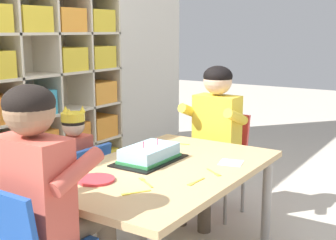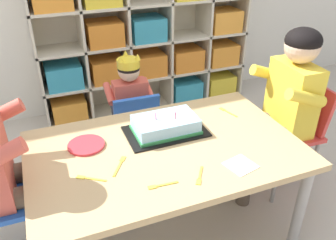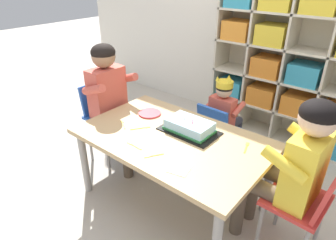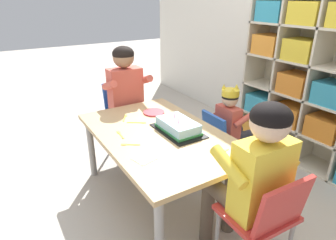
{
  "view_description": "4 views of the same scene",
  "coord_description": "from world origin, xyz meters",
  "px_view_note": "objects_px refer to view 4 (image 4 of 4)",
  "views": [
    {
      "loc": [
        -1.86,
        -1.23,
        1.26
      ],
      "look_at": [
        0.06,
        0.01,
        0.8
      ],
      "focal_mm": 48.53,
      "sensor_mm": 36.0,
      "label": 1
    },
    {
      "loc": [
        -0.5,
        -1.29,
        1.53
      ],
      "look_at": [
        -0.01,
        -0.05,
        0.75
      ],
      "focal_mm": 37.64,
      "sensor_mm": 36.0,
      "label": 2
    },
    {
      "loc": [
        1.07,
        -1.33,
        1.59
      ],
      "look_at": [
        0.0,
        -0.05,
        0.71
      ],
      "focal_mm": 31.25,
      "sensor_mm": 36.0,
      "label": 3
    },
    {
      "loc": [
        1.61,
        -0.92,
        1.46
      ],
      "look_at": [
        0.09,
        0.02,
        0.69
      ],
      "focal_mm": 30.84,
      "sensor_mm": 36.0,
      "label": 4
    }
  ],
  "objects_px": {
    "classroom_chair_blue": "(221,139)",
    "fork_by_napkin": "(125,118)",
    "fork_scattered_mid_table": "(129,145)",
    "fork_near_child_seat": "(223,152)",
    "guest_at_table_side": "(253,171)",
    "child_with_crown": "(232,121)",
    "classroom_chair_guest_side": "(265,216)",
    "paper_plate_stack": "(154,112)",
    "fork_near_cake_tray": "(120,134)",
    "adult_helper_seated": "(128,92)",
    "birthday_cake_on_tray": "(178,127)",
    "activity_table": "(160,140)",
    "classroom_chair_adult_side": "(125,110)",
    "fork_at_table_front_edge": "(138,123)"
  },
  "relations": [
    {
      "from": "paper_plate_stack",
      "to": "fork_at_table_front_edge",
      "type": "relative_size",
      "value": 1.36
    },
    {
      "from": "paper_plate_stack",
      "to": "fork_near_cake_tray",
      "type": "xyz_separation_m",
      "value": [
        0.23,
        -0.4,
        -0.0
      ]
    },
    {
      "from": "child_with_crown",
      "to": "fork_near_cake_tray",
      "type": "height_order",
      "value": "child_with_crown"
    },
    {
      "from": "classroom_chair_blue",
      "to": "guest_at_table_side",
      "type": "relative_size",
      "value": 0.59
    },
    {
      "from": "adult_helper_seated",
      "to": "fork_by_napkin",
      "type": "height_order",
      "value": "adult_helper_seated"
    },
    {
      "from": "birthday_cake_on_tray",
      "to": "fork_by_napkin",
      "type": "relative_size",
      "value": 3.41
    },
    {
      "from": "child_with_crown",
      "to": "fork_near_child_seat",
      "type": "height_order",
      "value": "child_with_crown"
    },
    {
      "from": "birthday_cake_on_tray",
      "to": "fork_by_napkin",
      "type": "distance_m",
      "value": 0.49
    },
    {
      "from": "guest_at_table_side",
      "to": "birthday_cake_on_tray",
      "type": "height_order",
      "value": "guest_at_table_side"
    },
    {
      "from": "classroom_chair_blue",
      "to": "fork_by_napkin",
      "type": "height_order",
      "value": "classroom_chair_blue"
    },
    {
      "from": "paper_plate_stack",
      "to": "fork_by_napkin",
      "type": "relative_size",
      "value": 1.49
    },
    {
      "from": "fork_near_cake_tray",
      "to": "classroom_chair_blue",
      "type": "bearing_deg",
      "value": 85.4
    },
    {
      "from": "adult_helper_seated",
      "to": "fork_by_napkin",
      "type": "xyz_separation_m",
      "value": [
        0.32,
        -0.18,
        -0.1
      ]
    },
    {
      "from": "paper_plate_stack",
      "to": "fork_by_napkin",
      "type": "height_order",
      "value": "paper_plate_stack"
    },
    {
      "from": "fork_by_napkin",
      "to": "fork_scattered_mid_table",
      "type": "bearing_deg",
      "value": 13.03
    },
    {
      "from": "paper_plate_stack",
      "to": "fork_by_napkin",
      "type": "distance_m",
      "value": 0.25
    },
    {
      "from": "adult_helper_seated",
      "to": "fork_near_child_seat",
      "type": "distance_m",
      "value": 1.16
    },
    {
      "from": "birthday_cake_on_tray",
      "to": "fork_near_cake_tray",
      "type": "relative_size",
      "value": 3.14
    },
    {
      "from": "fork_scattered_mid_table",
      "to": "fork_near_child_seat",
      "type": "bearing_deg",
      "value": -7.41
    },
    {
      "from": "classroom_chair_adult_side",
      "to": "birthday_cake_on_tray",
      "type": "height_order",
      "value": "classroom_chair_adult_side"
    },
    {
      "from": "classroom_chair_guest_side",
      "to": "birthday_cake_on_tray",
      "type": "height_order",
      "value": "classroom_chair_guest_side"
    },
    {
      "from": "classroom_chair_guest_side",
      "to": "fork_near_cake_tray",
      "type": "height_order",
      "value": "classroom_chair_guest_side"
    },
    {
      "from": "adult_helper_seated",
      "to": "paper_plate_stack",
      "type": "height_order",
      "value": "adult_helper_seated"
    },
    {
      "from": "activity_table",
      "to": "adult_helper_seated",
      "type": "xyz_separation_m",
      "value": [
        -0.71,
        0.08,
        0.16
      ]
    },
    {
      "from": "child_with_crown",
      "to": "classroom_chair_guest_side",
      "type": "bearing_deg",
      "value": 148.23
    },
    {
      "from": "adult_helper_seated",
      "to": "guest_at_table_side",
      "type": "xyz_separation_m",
      "value": [
        1.47,
        0.04,
        -0.03
      ]
    },
    {
      "from": "adult_helper_seated",
      "to": "fork_scattered_mid_table",
      "type": "height_order",
      "value": "adult_helper_seated"
    },
    {
      "from": "activity_table",
      "to": "fork_by_napkin",
      "type": "distance_m",
      "value": 0.4
    },
    {
      "from": "classroom_chair_blue",
      "to": "birthday_cake_on_tray",
      "type": "height_order",
      "value": "birthday_cake_on_tray"
    },
    {
      "from": "adult_helper_seated",
      "to": "birthday_cake_on_tray",
      "type": "bearing_deg",
      "value": -85.9
    },
    {
      "from": "classroom_chair_guest_side",
      "to": "fork_near_child_seat",
      "type": "height_order",
      "value": "classroom_chair_guest_side"
    },
    {
      "from": "child_with_crown",
      "to": "fork_at_table_front_edge",
      "type": "relative_size",
      "value": 6.3
    },
    {
      "from": "guest_at_table_side",
      "to": "fork_near_child_seat",
      "type": "distance_m",
      "value": 0.33
    },
    {
      "from": "classroom_chair_blue",
      "to": "fork_at_table_front_edge",
      "type": "bearing_deg",
      "value": 70.36
    },
    {
      "from": "activity_table",
      "to": "paper_plate_stack",
      "type": "bearing_deg",
      "value": 156.93
    },
    {
      "from": "activity_table",
      "to": "fork_by_napkin",
      "type": "height_order",
      "value": "fork_by_napkin"
    },
    {
      "from": "child_with_crown",
      "to": "classroom_chair_adult_side",
      "type": "distance_m",
      "value": 1.03
    },
    {
      "from": "fork_near_child_seat",
      "to": "birthday_cake_on_tray",
      "type": "bearing_deg",
      "value": -96.31
    },
    {
      "from": "adult_helper_seated",
      "to": "guest_at_table_side",
      "type": "distance_m",
      "value": 1.47
    },
    {
      "from": "paper_plate_stack",
      "to": "classroom_chair_adult_side",
      "type": "bearing_deg",
      "value": -171.9
    },
    {
      "from": "paper_plate_stack",
      "to": "fork_near_child_seat",
      "type": "height_order",
      "value": "paper_plate_stack"
    },
    {
      "from": "fork_near_cake_tray",
      "to": "activity_table",
      "type": "bearing_deg",
      "value": 69.05
    },
    {
      "from": "paper_plate_stack",
      "to": "classroom_chair_guest_side",
      "type": "bearing_deg",
      "value": -1.58
    },
    {
      "from": "classroom_chair_guest_side",
      "to": "paper_plate_stack",
      "type": "bearing_deg",
      "value": -89.12
    },
    {
      "from": "guest_at_table_side",
      "to": "paper_plate_stack",
      "type": "height_order",
      "value": "guest_at_table_side"
    },
    {
      "from": "classroom_chair_guest_side",
      "to": "fork_by_napkin",
      "type": "relative_size",
      "value": 5.79
    },
    {
      "from": "paper_plate_stack",
      "to": "adult_helper_seated",
      "type": "bearing_deg",
      "value": -169.15
    },
    {
      "from": "child_with_crown",
      "to": "fork_scattered_mid_table",
      "type": "distance_m",
      "value": 0.95
    },
    {
      "from": "adult_helper_seated",
      "to": "classroom_chair_blue",
      "type": "bearing_deg",
      "value": -54.14
    },
    {
      "from": "fork_near_child_seat",
      "to": "fork_scattered_mid_table",
      "type": "relative_size",
      "value": 1.17
    }
  ]
}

